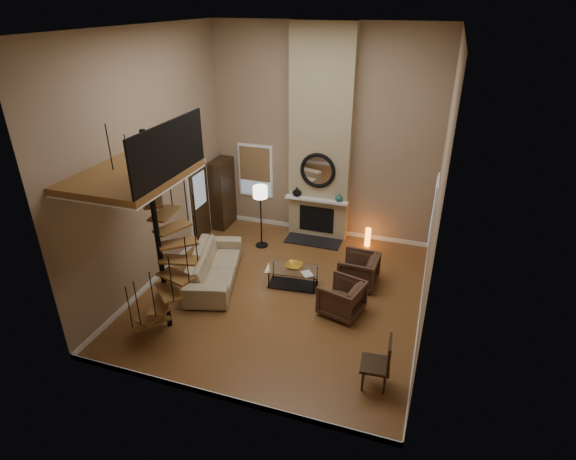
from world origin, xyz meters
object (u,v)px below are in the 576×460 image
(accent_lamp, at_px, (368,237))
(floor_lamp, at_px, (260,197))
(coffee_table, at_px, (293,275))
(side_chair, at_px, (381,362))
(sofa, at_px, (214,266))
(hutch, at_px, (222,194))
(armchair_far, at_px, (345,299))
(armchair_near, at_px, (362,271))

(accent_lamp, bearing_deg, floor_lamp, -161.56)
(coffee_table, xyz_separation_m, floor_lamp, (-1.38, 1.56, 1.13))
(side_chair, bearing_deg, sofa, 153.03)
(hutch, distance_m, armchair_far, 5.28)
(sofa, height_order, armchair_far, sofa)
(sofa, distance_m, armchair_far, 3.17)
(side_chair, bearing_deg, floor_lamp, 132.64)
(floor_lamp, height_order, accent_lamp, floor_lamp)
(sofa, bearing_deg, side_chair, -132.71)
(floor_lamp, relative_size, side_chair, 1.68)
(sofa, xyz_separation_m, armchair_far, (3.15, -0.30, -0.04))
(side_chair, bearing_deg, coffee_table, 133.33)
(hutch, bearing_deg, armchair_far, -36.12)
(coffee_table, bearing_deg, side_chair, -46.67)
(floor_lamp, bearing_deg, accent_lamp, 18.44)
(accent_lamp, xyz_separation_m, side_chair, (1.04, -4.93, 0.28))
(hutch, bearing_deg, accent_lamp, 0.32)
(hutch, relative_size, coffee_table, 1.60)
(accent_lamp, bearing_deg, armchair_far, -89.24)
(armchair_near, bearing_deg, coffee_table, -67.23)
(armchair_near, height_order, armchair_far, armchair_near)
(hutch, distance_m, side_chair, 7.19)
(accent_lamp, bearing_deg, armchair_near, -84.63)
(armchair_far, bearing_deg, coffee_table, -101.37)
(armchair_far, distance_m, floor_lamp, 3.67)
(floor_lamp, bearing_deg, coffee_table, -48.48)
(hutch, bearing_deg, side_chair, -43.15)
(floor_lamp, height_order, side_chair, floor_lamp)
(hutch, distance_m, sofa, 3.05)
(side_chair, bearing_deg, armchair_far, 118.74)
(armchair_far, distance_m, side_chair, 2.07)
(sofa, xyz_separation_m, side_chair, (4.15, -2.11, 0.13))
(armchair_far, bearing_deg, side_chair, 43.62)
(armchair_far, bearing_deg, hutch, -111.24)
(armchair_near, relative_size, armchair_far, 1.03)
(floor_lamp, bearing_deg, side_chair, -47.36)
(armchair_near, bearing_deg, side_chair, 18.59)
(sofa, distance_m, side_chair, 4.66)
(coffee_table, xyz_separation_m, side_chair, (2.33, -2.47, 0.24))
(hutch, height_order, accent_lamp, hutch)
(hutch, bearing_deg, coffee_table, -39.99)
(hutch, bearing_deg, sofa, -68.79)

